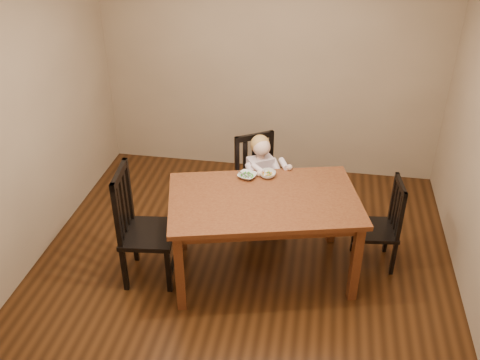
% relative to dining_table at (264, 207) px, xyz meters
% --- Properties ---
extents(room, '(4.01, 4.01, 2.71)m').
position_rel_dining_table_xyz_m(room, '(-0.19, 0.02, 0.62)').
color(room, '#42220E').
rests_on(room, ground).
extents(dining_table, '(1.85, 1.37, 0.83)m').
position_rel_dining_table_xyz_m(dining_table, '(0.00, 0.00, 0.00)').
color(dining_table, '#4C2211').
rests_on(dining_table, room).
extents(chair_child, '(0.59, 0.58, 1.01)m').
position_rel_dining_table_xyz_m(chair_child, '(-0.15, 0.76, -0.25)').
color(chair_child, black).
rests_on(chair_child, room).
extents(chair_left, '(0.51, 0.53, 1.12)m').
position_rel_dining_table_xyz_m(chair_left, '(-1.07, -0.23, -0.19)').
color(chair_left, black).
rests_on(chair_left, room).
extents(chair_right, '(0.42, 0.43, 0.91)m').
position_rel_dining_table_xyz_m(chair_right, '(1.07, 0.32, -0.30)').
color(chair_right, black).
rests_on(chair_right, room).
extents(toddler, '(0.50, 0.53, 0.57)m').
position_rel_dining_table_xyz_m(toddler, '(-0.12, 0.72, -0.10)').
color(toddler, silver).
rests_on(toddler, chair_child).
extents(bowl_peas, '(0.21, 0.21, 0.04)m').
position_rel_dining_table_xyz_m(bowl_peas, '(-0.20, 0.32, 0.12)').
color(bowl_peas, silver).
rests_on(bowl_peas, dining_table).
extents(bowl_veg, '(0.18, 0.18, 0.05)m').
position_rel_dining_table_xyz_m(bowl_veg, '(-0.02, 0.37, 0.12)').
color(bowl_veg, silver).
rests_on(bowl_veg, dining_table).
extents(fork, '(0.11, 0.05, 0.05)m').
position_rel_dining_table_xyz_m(fork, '(-0.23, 0.29, 0.14)').
color(fork, silver).
rests_on(fork, bowl_peas).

